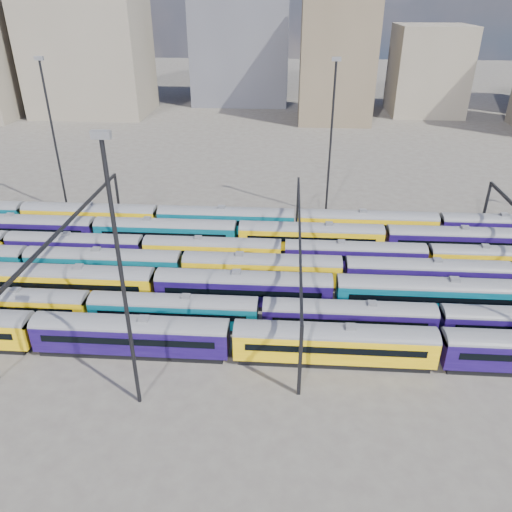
# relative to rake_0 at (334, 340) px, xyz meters

# --- Properties ---
(ground) EXTENTS (500.00, 500.00, 0.00)m
(ground) POSITION_rel_rake_0_xyz_m (-13.58, 15.00, -2.73)
(ground) COLOR #47403C
(ground) RESTS_ON ground
(rake_0) EXTENTS (105.28, 3.08, 5.20)m
(rake_0) POSITION_rel_rake_0_xyz_m (0.00, 0.00, 0.00)
(rake_0) COLOR black
(rake_0) RESTS_ON ground
(rake_1) EXTENTS (117.19, 2.86, 4.81)m
(rake_1) POSITION_rel_rake_0_xyz_m (-27.52, 5.00, -0.20)
(rake_1) COLOR black
(rake_1) RESTS_ON ground
(rake_2) EXTENTS (152.12, 3.18, 5.36)m
(rake_2) POSITION_rel_rake_0_xyz_m (-32.01, 10.00, 0.09)
(rake_2) COLOR black
(rake_2) RESTS_ON ground
(rake_3) EXTENTS (104.46, 3.06, 5.15)m
(rake_3) POSITION_rel_rake_0_xyz_m (-8.26, 15.00, -0.02)
(rake_3) COLOR black
(rake_3) RESTS_ON ground
(rake_4) EXTENTS (117.51, 2.87, 4.82)m
(rake_4) POSITION_rel_rake_0_xyz_m (-5.64, 20.00, -0.20)
(rake_4) COLOR black
(rake_4) RESTS_ON ground
(rake_5) EXTENTS (128.73, 3.14, 5.29)m
(rake_5) POSITION_rel_rake_0_xyz_m (-12.46, 25.00, 0.05)
(rake_5) COLOR black
(rake_5) RESTS_ON ground
(rake_6) EXTENTS (130.44, 3.18, 5.36)m
(rake_6) POSITION_rel_rake_0_xyz_m (-3.86, 30.00, 0.09)
(rake_6) COLOR black
(rake_6) RESTS_ON ground
(gantry_1) EXTENTS (0.35, 40.35, 8.03)m
(gantry_1) POSITION_rel_rake_0_xyz_m (-33.58, 15.00, 4.06)
(gantry_1) COLOR black
(gantry_1) RESTS_ON ground
(gantry_2) EXTENTS (0.35, 40.35, 8.03)m
(gantry_2) POSITION_rel_rake_0_xyz_m (-3.58, 15.00, 4.06)
(gantry_2) COLOR black
(gantry_2) RESTS_ON ground
(mast_1) EXTENTS (1.40, 0.50, 25.60)m
(mast_1) POSITION_rel_rake_0_xyz_m (-43.58, 37.00, 11.24)
(mast_1) COLOR black
(mast_1) RESTS_ON ground
(mast_2) EXTENTS (1.40, 0.50, 25.60)m
(mast_2) POSITION_rel_rake_0_xyz_m (-18.58, -7.00, 11.24)
(mast_2) COLOR black
(mast_2) RESTS_ON ground
(mast_3) EXTENTS (1.40, 0.50, 25.60)m
(mast_3) POSITION_rel_rake_0_xyz_m (1.42, 39.00, 11.24)
(mast_3) COLOR black
(mast_3) RESTS_ON ground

